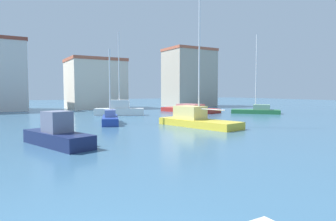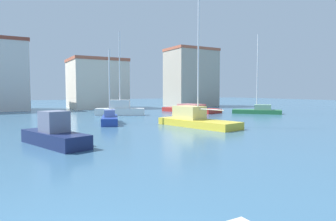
{
  "view_description": "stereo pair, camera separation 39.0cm",
  "coord_description": "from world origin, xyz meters",
  "px_view_note": "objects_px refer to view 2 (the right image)",
  "views": [
    {
      "loc": [
        -0.43,
        -3.94,
        2.93
      ],
      "look_at": [
        14.93,
        22.04,
        0.93
      ],
      "focal_mm": 31.41,
      "sensor_mm": 36.0,
      "label": 1
    },
    {
      "loc": [
        -0.09,
        -4.13,
        2.93
      ],
      "look_at": [
        14.93,
        22.04,
        0.93
      ],
      "focal_mm": 31.41,
      "sensor_mm": 36.0,
      "label": 2
    }
  ],
  "objects_px": {
    "sailboat_white_center_channel": "(120,109)",
    "motorboat_navy_far_left": "(55,135)",
    "sailboat_yellow_distant_east": "(195,119)",
    "sailboat_green_inner_mooring": "(258,110)",
    "sailboat_blue_near_pier": "(110,118)",
    "motorboat_red_behind_lamppost": "(191,109)"
  },
  "relations": [
    {
      "from": "sailboat_blue_near_pier",
      "to": "motorboat_red_behind_lamppost",
      "type": "relative_size",
      "value": 0.73
    },
    {
      "from": "sailboat_yellow_distant_east",
      "to": "sailboat_green_inner_mooring",
      "type": "bearing_deg",
      "value": 25.55
    },
    {
      "from": "sailboat_blue_near_pier",
      "to": "motorboat_navy_far_left",
      "type": "distance_m",
      "value": 10.76
    },
    {
      "from": "sailboat_green_inner_mooring",
      "to": "motorboat_red_behind_lamppost",
      "type": "xyz_separation_m",
      "value": [
        -5.95,
        6.84,
        -0.08
      ]
    },
    {
      "from": "motorboat_red_behind_lamppost",
      "to": "sailboat_green_inner_mooring",
      "type": "bearing_deg",
      "value": -48.98
    },
    {
      "from": "sailboat_blue_near_pier",
      "to": "motorboat_navy_far_left",
      "type": "height_order",
      "value": "sailboat_blue_near_pier"
    },
    {
      "from": "sailboat_green_inner_mooring",
      "to": "motorboat_navy_far_left",
      "type": "relative_size",
      "value": 1.93
    },
    {
      "from": "sailboat_white_center_channel",
      "to": "motorboat_navy_far_left",
      "type": "xyz_separation_m",
      "value": [
        -10.15,
        -17.09,
        -0.13
      ]
    },
    {
      "from": "sailboat_blue_near_pier",
      "to": "sailboat_white_center_channel",
      "type": "xyz_separation_m",
      "value": [
        4.06,
        8.21,
        0.24
      ]
    },
    {
      "from": "sailboat_green_inner_mooring",
      "to": "motorboat_navy_far_left",
      "type": "distance_m",
      "value": 28.69
    },
    {
      "from": "sailboat_white_center_channel",
      "to": "motorboat_navy_far_left",
      "type": "bearing_deg",
      "value": -120.7
    },
    {
      "from": "motorboat_red_behind_lamppost",
      "to": "motorboat_navy_far_left",
      "type": "distance_m",
      "value": 27.06
    },
    {
      "from": "sailboat_yellow_distant_east",
      "to": "motorboat_navy_far_left",
      "type": "bearing_deg",
      "value": -163.87
    },
    {
      "from": "sailboat_green_inner_mooring",
      "to": "sailboat_white_center_channel",
      "type": "xyz_separation_m",
      "value": [
        -16.53,
        6.53,
        0.23
      ]
    },
    {
      "from": "sailboat_green_inner_mooring",
      "to": "sailboat_yellow_distant_east",
      "type": "xyz_separation_m",
      "value": [
        -15.08,
        -7.21,
        0.12
      ]
    },
    {
      "from": "sailboat_white_center_channel",
      "to": "motorboat_navy_far_left",
      "type": "distance_m",
      "value": 19.88
    },
    {
      "from": "sailboat_blue_near_pier",
      "to": "sailboat_white_center_channel",
      "type": "height_order",
      "value": "sailboat_white_center_channel"
    },
    {
      "from": "sailboat_blue_near_pier",
      "to": "sailboat_green_inner_mooring",
      "type": "relative_size",
      "value": 0.65
    },
    {
      "from": "sailboat_green_inner_mooring",
      "to": "motorboat_red_behind_lamppost",
      "type": "bearing_deg",
      "value": 131.02
    },
    {
      "from": "sailboat_white_center_channel",
      "to": "sailboat_yellow_distant_east",
      "type": "relative_size",
      "value": 0.84
    },
    {
      "from": "sailboat_blue_near_pier",
      "to": "sailboat_green_inner_mooring",
      "type": "bearing_deg",
      "value": 4.68
    },
    {
      "from": "sailboat_green_inner_mooring",
      "to": "sailboat_white_center_channel",
      "type": "bearing_deg",
      "value": 158.45
    }
  ]
}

